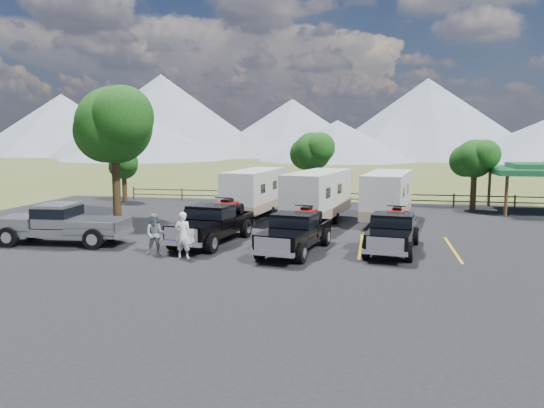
% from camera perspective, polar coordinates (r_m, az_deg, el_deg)
% --- Properties ---
extents(ground, '(320.00, 320.00, 0.00)m').
position_cam_1_polar(ground, '(20.72, 3.64, -6.63)').
color(ground, '#485323').
rests_on(ground, ground).
extents(asphalt_lot, '(44.00, 34.00, 0.04)m').
position_cam_1_polar(asphalt_lot, '(23.62, 4.59, -4.85)').
color(asphalt_lot, black).
rests_on(asphalt_lot, ground).
extents(stall_lines, '(12.12, 5.50, 0.01)m').
position_cam_1_polar(stall_lines, '(24.58, 4.85, -4.30)').
color(stall_lines, gold).
rests_on(stall_lines, asphalt_lot).
extents(tree_big_nw, '(5.54, 5.18, 7.84)m').
position_cam_1_polar(tree_big_nw, '(32.67, -16.67, 8.10)').
color(tree_big_nw, black).
rests_on(tree_big_nw, ground).
extents(tree_ne_a, '(3.11, 2.92, 4.76)m').
position_cam_1_polar(tree_ne_a, '(37.54, 20.93, 4.56)').
color(tree_ne_a, black).
rests_on(tree_ne_a, ground).
extents(tree_north, '(3.46, 3.24, 5.25)m').
position_cam_1_polar(tree_north, '(39.24, 4.34, 5.65)').
color(tree_north, black).
rests_on(tree_north, ground).
extents(tree_nw_small, '(2.59, 2.43, 3.85)m').
position_cam_1_polar(tree_nw_small, '(41.42, -15.68, 4.03)').
color(tree_nw_small, black).
rests_on(tree_nw_small, ground).
extents(rail_fence, '(36.12, 0.12, 1.00)m').
position_cam_1_polar(rail_fence, '(38.70, 10.14, 0.73)').
color(rail_fence, brown).
rests_on(rail_fence, ground).
extents(pavilion, '(6.20, 6.20, 3.22)m').
position_cam_1_polar(pavilion, '(38.45, 26.82, 3.28)').
color(pavilion, brown).
rests_on(pavilion, ground).
extents(mountain_range, '(209.00, 71.00, 20.00)m').
position_cam_1_polar(mountain_range, '(126.36, 6.48, 8.64)').
color(mountain_range, gray).
rests_on(mountain_range, ground).
extents(rig_left, '(2.80, 6.23, 2.01)m').
position_cam_1_polar(rig_left, '(24.78, -6.38, -1.97)').
color(rig_left, black).
rests_on(rig_left, asphalt_lot).
extents(rig_center, '(2.76, 5.91, 1.90)m').
position_cam_1_polar(rig_center, '(22.75, 2.57, -2.90)').
color(rig_center, black).
rests_on(rig_center, asphalt_lot).
extents(rig_right, '(2.54, 5.73, 1.85)m').
position_cam_1_polar(rig_right, '(23.52, 12.89, -2.80)').
color(rig_right, black).
rests_on(rig_right, asphalt_lot).
extents(trailer_left, '(2.85, 8.31, 2.87)m').
position_cam_1_polar(trailer_left, '(32.63, -1.84, 1.28)').
color(trailer_left, silver).
rests_on(trailer_left, asphalt_lot).
extents(trailer_center, '(3.44, 8.54, 2.95)m').
position_cam_1_polar(trailer_center, '(30.01, 4.92, 0.80)').
color(trailer_center, silver).
rests_on(trailer_center, asphalt_lot).
extents(trailer_right, '(3.10, 8.35, 2.88)m').
position_cam_1_polar(trailer_right, '(31.05, 12.31, 0.81)').
color(trailer_right, silver).
rests_on(trailer_right, asphalt_lot).
extents(pickup_silver, '(6.36, 2.57, 1.87)m').
position_cam_1_polar(pickup_silver, '(26.22, -21.72, -1.92)').
color(pickup_silver, gray).
rests_on(pickup_silver, asphalt_lot).
extents(person_a, '(0.70, 0.47, 1.91)m').
position_cam_1_polar(person_a, '(21.85, -9.56, -3.31)').
color(person_a, white).
rests_on(person_a, asphalt_lot).
extents(person_b, '(0.99, 0.85, 1.75)m').
position_cam_1_polar(person_b, '(22.68, -12.45, -3.21)').
color(person_b, gray).
rests_on(person_b, asphalt_lot).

